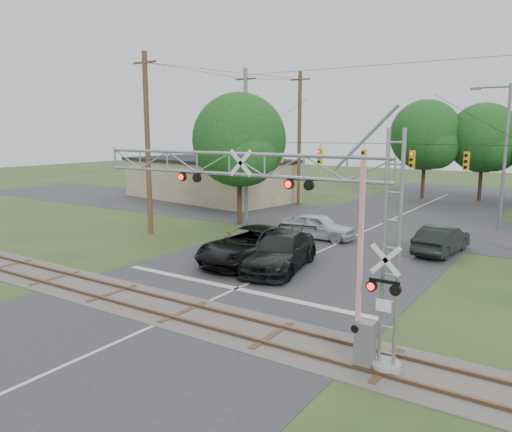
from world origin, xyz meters
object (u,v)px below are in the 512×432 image
Objects in this scene: pickup_black at (252,245)px; commercial_building at (209,179)px; traffic_signal_span at (378,150)px; streetlight at (502,149)px; crossing_gantry at (285,212)px; car_dark at (280,252)px; sedan_silver at (318,226)px.

commercial_building is at bearing 138.18° from pickup_black.
commercial_building is (-17.76, 18.53, 1.12)m from pickup_black.
traffic_signal_span reaches higher than streetlight.
streetlight is at bearing 83.78° from crossing_gantry.
streetlight is at bearing 55.66° from car_dark.
traffic_signal_span is 1.03× the size of commercial_building.
car_dark is 7.71m from sedan_silver.
traffic_signal_span reaches higher than crossing_gantry.
commercial_building is at bearing 125.09° from car_dark.
crossing_gantry is 1.16× the size of streetlight.
streetlight is (6.47, 6.83, -0.02)m from traffic_signal_span.
crossing_gantry is 9.69m from car_dark.
sedan_silver is at bearing 90.79° from car_dark.
car_dark is at bearing -169.49° from sedan_silver.
crossing_gantry is at bearing -45.94° from pickup_black.
sedan_silver is at bearing -132.40° from streetlight.
crossing_gantry reaches higher than car_dark.
traffic_signal_span is at bearing 101.48° from crossing_gantry.
crossing_gantry is 1.72× the size of pickup_black.
traffic_signal_span is (-3.73, 18.36, 1.27)m from crossing_gantry.
traffic_signal_span is 9.41m from streetlight.
car_dark is at bearing -95.42° from traffic_signal_span.
commercial_building reaches higher than sedan_silver.
car_dark is (1.86, -0.25, -0.04)m from pickup_black.
pickup_black is 20.15m from streetlight.
crossing_gantry is 16.89m from sedan_silver.
traffic_signal_span is 3.11× the size of car_dark.
crossing_gantry reaches higher than commercial_building.
pickup_black is at bearing 129.67° from crossing_gantry.
traffic_signal_span is 11.77m from pickup_black.
crossing_gantry reaches higher than sedan_silver.
crossing_gantry is 10.90m from pickup_black.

